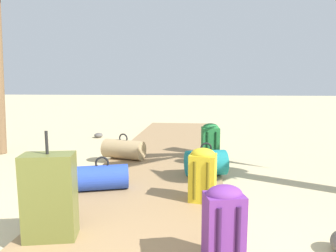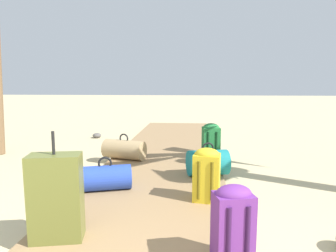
{
  "view_description": "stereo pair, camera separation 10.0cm",
  "coord_description": "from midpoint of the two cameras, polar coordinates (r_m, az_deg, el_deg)",
  "views": [
    {
      "loc": [
        0.58,
        -0.66,
        1.34
      ],
      "look_at": [
        0.01,
        4.93,
        0.55
      ],
      "focal_mm": 32.52,
      "sensor_mm": 36.0,
      "label": 1
    },
    {
      "loc": [
        0.49,
        -0.67,
        1.34
      ],
      "look_at": [
        0.01,
        4.93,
        0.55
      ],
      "focal_mm": 32.52,
      "sensor_mm": 36.0,
      "label": 2
    }
  ],
  "objects": [
    {
      "name": "backpack_purple",
      "position": [
        2.25,
        10.79,
        -17.43
      ],
      "size": [
        0.3,
        0.26,
        0.58
      ],
      "color": "#6B2D84",
      "rests_on": "boardwalk"
    },
    {
      "name": "rock_left_near",
      "position": [
        7.74,
        -13.54,
        -1.74
      ],
      "size": [
        0.27,
        0.28,
        0.12
      ],
      "primitive_type": "ellipsoid",
      "rotation": [
        0.0,
        0.0,
        1.17
      ],
      "color": "#5B5651",
      "rests_on": "ground"
    },
    {
      "name": "duffel_bag_blue",
      "position": [
        3.75,
        -12.42,
        -9.44
      ],
      "size": [
        0.66,
        0.46,
        0.41
      ],
      "color": "#2847B7",
      "rests_on": "boardwalk"
    },
    {
      "name": "duffel_bag_teal",
      "position": [
        4.25,
        6.79,
        -6.82
      ],
      "size": [
        0.62,
        0.47,
        0.46
      ],
      "color": "#197A7F",
      "rests_on": "boardwalk"
    },
    {
      "name": "boardwalk",
      "position": [
        5.34,
        -1.1,
        -6.1
      ],
      "size": [
        1.81,
        8.96,
        0.08
      ],
      "primitive_type": "cube",
      "color": "#9E7A51",
      "rests_on": "ground"
    },
    {
      "name": "duffel_bag_tan",
      "position": [
        5.17,
        -8.78,
        -4.37
      ],
      "size": [
        0.76,
        0.5,
        0.43
      ],
      "color": "tan",
      "rests_on": "boardwalk"
    },
    {
      "name": "suitcase_olive",
      "position": [
        2.68,
        -21.25,
        -12.36
      ],
      "size": [
        0.44,
        0.3,
        0.89
      ],
      "color": "olive",
      "rests_on": "boardwalk"
    },
    {
      "name": "backpack_yellow",
      "position": [
        3.32,
        6.39,
        -8.78
      ],
      "size": [
        0.31,
        0.28,
        0.58
      ],
      "color": "gold",
      "rests_on": "boardwalk"
    },
    {
      "name": "ground_plane",
      "position": [
        4.49,
        -2.29,
        -9.37
      ],
      "size": [
        60.0,
        60.0,
        0.0
      ],
      "primitive_type": "plane",
      "color": "#CCB789"
    },
    {
      "name": "backpack_green",
      "position": [
        5.12,
        7.5,
        -2.68
      ],
      "size": [
        0.31,
        0.3,
        0.6
      ],
      "color": "#237538",
      "rests_on": "boardwalk"
    }
  ]
}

